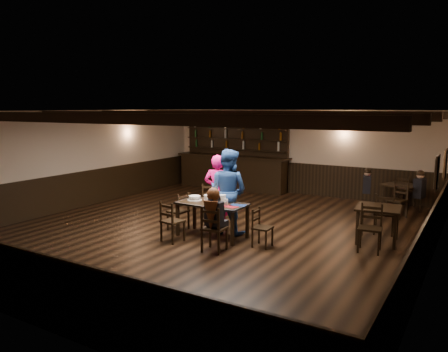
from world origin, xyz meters
The scene contains 25 objects.
ground centered at (0.00, 0.00, 0.00)m, with size 10.00×10.00×0.00m, color black.
room_shell centered at (0.01, 0.04, 1.75)m, with size 9.02×10.02×2.71m.
dining_table centered at (0.25, -0.52, 0.67)m, with size 1.51×0.77×0.75m.
chair_near_left centered at (-0.30, -1.29, 0.51)m, with size 0.46×0.44×0.87m.
chair_near_right centered at (0.80, -1.38, 0.53)m, with size 0.46×0.44×0.91m.
chair_end_left centered at (-0.65, -0.45, 0.51)m, with size 0.42×0.44×0.86m.
chair_end_right centered at (1.41, -0.58, 0.46)m, with size 0.36×0.37×0.78m.
chair_far_pushed centered at (-0.67, 0.82, 0.51)m, with size 0.56×0.56×0.87m.
woman_pink centered at (-0.04, 0.16, 0.86)m, with size 0.62×0.41×1.71m, color #DD1686.
man_blue centered at (0.38, -0.06, 0.94)m, with size 0.91×0.71×1.88m, color navy.
seated_person centered at (0.80, -1.32, 0.83)m, with size 0.34×0.51×0.83m.
cake centered at (-0.23, -0.49, 0.80)m, with size 0.32×0.32×0.10m.
plate_stack_a centered at (0.17, -0.55, 0.84)m, with size 0.19×0.19×0.17m, color white.
plate_stack_b centered at (0.46, -0.45, 0.85)m, with size 0.16×0.16×0.19m, color white.
tea_light centered at (0.26, -0.47, 0.78)m, with size 0.05×0.05×0.06m.
salt_shaker centered at (0.63, -0.63, 0.79)m, with size 0.03×0.03×0.08m, color silver.
pepper_shaker centered at (0.65, -0.61, 0.80)m, with size 0.04×0.04×0.09m, color #A5A8AD.
drink_glass centered at (0.57, -0.46, 0.81)m, with size 0.07×0.07×0.11m, color silver.
menu_red centered at (0.78, -0.63, 0.75)m, with size 0.27×0.19×0.00m, color maroon.
menu_blue centered at (0.84, -0.43, 0.75)m, with size 0.33×0.23×0.00m, color #0F214C.
bar_counter centered at (-2.22, 4.72, 0.73)m, with size 4.09×0.70×2.20m.
back_table_a centered at (3.40, 0.92, 0.65)m, with size 0.96×0.96×0.75m.
back_table_b centered at (3.38, 3.99, 0.65)m, with size 1.09×1.09×0.75m.
bg_patron_left centered at (2.51, 3.80, 0.80)m, with size 0.26×0.36×0.68m.
bg_patron_right centered at (3.82, 3.82, 0.83)m, with size 0.29×0.39×0.72m.
Camera 1 is at (5.17, -8.25, 2.78)m, focal length 35.00 mm.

